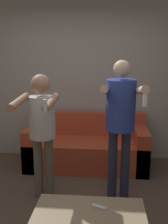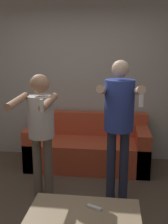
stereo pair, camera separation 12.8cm
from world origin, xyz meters
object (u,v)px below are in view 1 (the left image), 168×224
at_px(coffee_table, 89,218).
at_px(remote_on_table, 99,207).
at_px(person_standing_right, 121,115).
at_px(couch, 87,148).
at_px(person_standing_left, 42,123).

relative_size(coffee_table, remote_on_table, 6.82).
xyz_separation_m(person_standing_right, coffee_table, (-0.31, -0.88, -0.75)).
height_order(coffee_table, remote_on_table, remote_on_table).
distance_m(couch, remote_on_table, 1.81).
height_order(person_standing_right, remote_on_table, person_standing_right).
bearing_deg(person_standing_left, couch, 65.12).
bearing_deg(person_standing_right, remote_on_table, -105.45).
bearing_deg(person_standing_right, couch, 114.98).
xyz_separation_m(person_standing_left, coffee_table, (0.63, -0.88, -0.63)).
distance_m(person_standing_left, remote_on_table, 1.21).
height_order(person_standing_left, coffee_table, person_standing_left).
bearing_deg(person_standing_left, remote_on_table, -47.29).
distance_m(person_standing_left, person_standing_right, 0.94).
bearing_deg(coffee_table, couch, 94.93).
distance_m(coffee_table, remote_on_table, 0.14).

